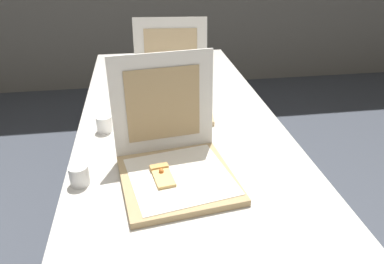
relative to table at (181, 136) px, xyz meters
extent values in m
cube|color=beige|center=(0.00, 0.00, 0.03)|extent=(0.84, 2.24, 0.03)
cylinder|color=#38383D|center=(-0.35, 1.05, -0.34)|extent=(0.04, 0.04, 0.71)
cylinder|color=#38383D|center=(0.35, 1.05, -0.34)|extent=(0.04, 0.04, 0.71)
cube|color=tan|center=(-0.06, -0.38, 0.06)|extent=(0.39, 0.39, 0.02)
cube|color=silver|center=(-0.05, -0.38, 0.07)|extent=(0.36, 0.36, 0.00)
cube|color=white|center=(-0.08, -0.20, 0.24)|extent=(0.35, 0.07, 0.35)
cube|color=tan|center=(-0.08, -0.21, 0.24)|extent=(0.25, 0.05, 0.25)
cube|color=#E0B266|center=(-0.11, -0.39, 0.08)|extent=(0.07, 0.11, 0.01)
cube|color=tan|center=(-0.11, -0.34, 0.08)|extent=(0.06, 0.03, 0.02)
sphere|color=orange|center=(-0.11, -0.37, 0.09)|extent=(0.02, 0.02, 0.02)
cube|color=tan|center=(-0.02, 0.17, 0.06)|extent=(0.38, 0.38, 0.02)
cube|color=silver|center=(-0.02, 0.16, 0.07)|extent=(0.35, 0.35, 0.00)
cube|color=white|center=(0.00, 0.37, 0.24)|extent=(0.35, 0.10, 0.35)
cube|color=tan|center=(0.00, 0.37, 0.24)|extent=(0.26, 0.07, 0.25)
cylinder|color=white|center=(0.00, 0.20, 0.10)|extent=(0.03, 0.03, 0.00)
cylinder|color=white|center=(0.01, 0.20, 0.09)|extent=(0.01, 0.00, 0.03)
cylinder|color=white|center=(-0.01, 0.21, 0.09)|extent=(0.01, 0.00, 0.03)
cylinder|color=white|center=(-0.01, 0.19, 0.09)|extent=(0.01, 0.00, 0.03)
cylinder|color=white|center=(-0.31, 0.00, 0.08)|extent=(0.06, 0.06, 0.06)
cylinder|color=white|center=(-0.37, -0.35, 0.08)|extent=(0.06, 0.06, 0.06)
camera|label=1|loc=(-0.16, -1.32, 0.74)|focal=33.60mm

